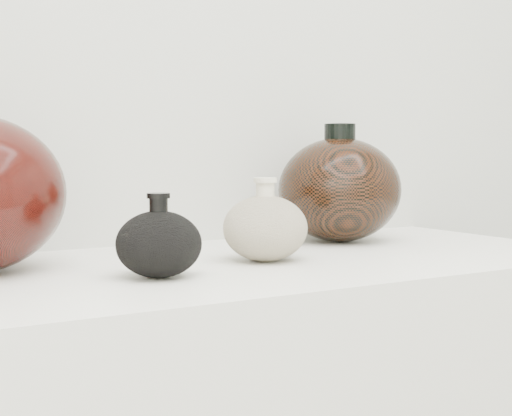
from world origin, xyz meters
TOP-DOWN VIEW (x-y plane):
  - black_gourd_vase at (-0.13, 0.88)m, footprint 0.11×0.11m
  - cream_gourd_vase at (0.06, 0.93)m, footprint 0.16×0.16m
  - right_round_pot at (0.30, 1.07)m, footprint 0.28×0.28m

SIDE VIEW (x-z plane):
  - black_gourd_vase at x=-0.13m, z-range 0.89..1.00m
  - cream_gourd_vase at x=0.06m, z-range 0.89..1.01m
  - right_round_pot at x=0.30m, z-range 0.89..1.10m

